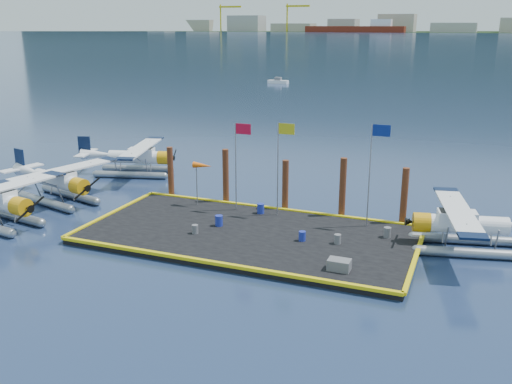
% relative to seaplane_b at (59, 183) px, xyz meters
% --- Properties ---
extents(ground, '(4000.00, 4000.00, 0.00)m').
position_rel_seaplane_b_xyz_m(ground, '(15.70, -1.63, -1.50)').
color(ground, navy).
rests_on(ground, ground).
extents(dock, '(20.00, 10.00, 0.40)m').
position_rel_seaplane_b_xyz_m(dock, '(15.70, -1.63, -1.30)').
color(dock, black).
rests_on(dock, ground).
extents(dock_bumpers, '(20.25, 10.25, 0.18)m').
position_rel_seaplane_b_xyz_m(dock_bumpers, '(15.70, -1.63, -1.01)').
color(dock_bumpers, yellow).
rests_on(dock_bumpers, dock).
extents(seaplane_b, '(8.96, 9.66, 3.43)m').
position_rel_seaplane_b_xyz_m(seaplane_b, '(0.00, 0.00, 0.00)').
color(seaplane_b, gray).
rests_on(seaplane_b, ground).
extents(seaplane_c, '(8.69, 9.37, 3.33)m').
position_rel_seaplane_b_xyz_m(seaplane_c, '(0.92, 8.96, -0.05)').
color(seaplane_c, gray).
rests_on(seaplane_c, ground).
extents(seaplane_d, '(8.62, 9.36, 3.32)m').
position_rel_seaplane_b_xyz_m(seaplane_d, '(27.92, 1.16, -0.05)').
color(seaplane_d, gray).
rests_on(seaplane_d, ground).
extents(drum_0, '(0.48, 0.48, 0.68)m').
position_rel_seaplane_b_xyz_m(drum_0, '(13.49, -1.23, -0.76)').
color(drum_0, '#1B2996').
rests_on(drum_0, dock).
extents(drum_1, '(0.41, 0.41, 0.58)m').
position_rel_seaplane_b_xyz_m(drum_1, '(19.16, -1.76, -0.81)').
color(drum_1, '#1B2996').
rests_on(drum_1, dock).
extents(drum_2, '(0.40, 0.40, 0.57)m').
position_rel_seaplane_b_xyz_m(drum_2, '(21.21, -1.46, -0.81)').
color(drum_2, '#5E5D63').
rests_on(drum_2, dock).
extents(drum_3, '(0.39, 0.39, 0.55)m').
position_rel_seaplane_b_xyz_m(drum_3, '(12.72, -3.01, -0.82)').
color(drum_3, '#5E5D63').
rests_on(drum_3, dock).
extents(drum_4, '(0.44, 0.44, 0.62)m').
position_rel_seaplane_b_xyz_m(drum_4, '(23.73, 0.66, -0.78)').
color(drum_4, '#5E5D63').
rests_on(drum_4, dock).
extents(drum_5, '(0.48, 0.48, 0.67)m').
position_rel_seaplane_b_xyz_m(drum_5, '(15.05, 2.06, -0.76)').
color(drum_5, '#1B2996').
rests_on(drum_5, dock).
extents(crate, '(1.16, 0.78, 0.58)m').
position_rel_seaplane_b_xyz_m(crate, '(22.18, -5.05, -0.80)').
color(crate, '#5E5D63').
rests_on(crate, dock).
extents(flagpole_red, '(1.14, 0.08, 6.00)m').
position_rel_seaplane_b_xyz_m(flagpole_red, '(13.41, 2.17, 2.90)').
color(flagpole_red, gray).
rests_on(flagpole_red, dock).
extents(flagpole_yellow, '(1.14, 0.08, 6.20)m').
position_rel_seaplane_b_xyz_m(flagpole_yellow, '(16.40, 2.17, 3.02)').
color(flagpole_yellow, gray).
rests_on(flagpole_yellow, dock).
extents(flagpole_blue, '(1.14, 0.08, 6.50)m').
position_rel_seaplane_b_xyz_m(flagpole_blue, '(22.40, 2.17, 3.19)').
color(flagpole_blue, gray).
rests_on(flagpole_blue, dock).
extents(windsock, '(1.40, 0.44, 3.12)m').
position_rel_seaplane_b_xyz_m(windsock, '(10.68, 2.17, 1.73)').
color(windsock, gray).
rests_on(windsock, dock).
extents(piling_0, '(0.44, 0.44, 4.00)m').
position_rel_seaplane_b_xyz_m(piling_0, '(7.20, 3.77, 0.50)').
color(piling_0, '#4B2615').
rests_on(piling_0, ground).
extents(piling_1, '(0.44, 0.44, 4.20)m').
position_rel_seaplane_b_xyz_m(piling_1, '(11.70, 3.77, 0.60)').
color(piling_1, '#4B2615').
rests_on(piling_1, ground).
extents(piling_2, '(0.44, 0.44, 3.80)m').
position_rel_seaplane_b_xyz_m(piling_2, '(16.20, 3.77, 0.40)').
color(piling_2, '#4B2615').
rests_on(piling_2, ground).
extents(piling_3, '(0.44, 0.44, 4.30)m').
position_rel_seaplane_b_xyz_m(piling_3, '(20.20, 3.77, 0.65)').
color(piling_3, '#4B2615').
rests_on(piling_3, ground).
extents(piling_4, '(0.44, 0.44, 4.00)m').
position_rel_seaplane_b_xyz_m(piling_4, '(24.20, 3.77, 0.50)').
color(piling_4, '#4B2615').
rests_on(piling_4, ground).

